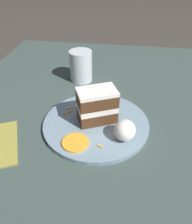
# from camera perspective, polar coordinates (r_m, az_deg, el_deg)

# --- Properties ---
(ground_plane) EXTENTS (6.00, 6.00, 0.00)m
(ground_plane) POSITION_cam_1_polar(r_m,az_deg,el_deg) (0.62, 2.60, -3.06)
(ground_plane) COLOR #38332D
(ground_plane) RESTS_ON ground
(dining_table) EXTENTS (1.10, 0.93, 0.03)m
(dining_table) POSITION_cam_1_polar(r_m,az_deg,el_deg) (0.61, 2.65, -1.88)
(dining_table) COLOR #384742
(dining_table) RESTS_ON ground
(plate) EXTENTS (0.27, 0.27, 0.01)m
(plate) POSITION_cam_1_polar(r_m,az_deg,el_deg) (0.56, 0.00, -2.95)
(plate) COLOR gray
(plate) RESTS_ON dining_table
(cake_slice) EXTENTS (0.09, 0.11, 0.09)m
(cake_slice) POSITION_cam_1_polar(r_m,az_deg,el_deg) (0.54, 0.25, 1.73)
(cake_slice) COLOR #4C2D19
(cake_slice) RESTS_ON plate
(cream_dollop) EXTENTS (0.05, 0.05, 0.05)m
(cream_dollop) POSITION_cam_1_polar(r_m,az_deg,el_deg) (0.50, 7.57, -4.76)
(cream_dollop) COLOR white
(cream_dollop) RESTS_ON plate
(orange_garnish) EXTENTS (0.06, 0.06, 0.00)m
(orange_garnish) POSITION_cam_1_polar(r_m,az_deg,el_deg) (0.50, -5.42, -7.90)
(orange_garnish) COLOR orange
(orange_garnish) RESTS_ON plate
(carrot_shreds_scatter) EXTENTS (0.18, 0.12, 0.00)m
(carrot_shreds_scatter) POSITION_cam_1_polar(r_m,az_deg,el_deg) (0.59, -4.49, -0.22)
(carrot_shreds_scatter) COLOR orange
(carrot_shreds_scatter) RESTS_ON plate
(drinking_glass) EXTENTS (0.08, 0.08, 0.10)m
(drinking_glass) POSITION_cam_1_polar(r_m,az_deg,el_deg) (0.75, -3.92, 11.39)
(drinking_glass) COLOR silver
(drinking_glass) RESTS_ON dining_table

